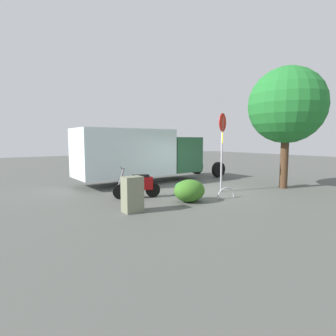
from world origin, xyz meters
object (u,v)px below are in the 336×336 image
(motorcycle, at_px, (138,185))
(utility_cabinet, at_px, (132,194))
(stop_sign, at_px, (222,140))
(street_tree, at_px, (287,106))
(bike_rack_hoop, at_px, (226,198))
(box_truck_near, at_px, (142,153))

(motorcycle, bearing_deg, utility_cabinet, 75.61)
(stop_sign, distance_m, utility_cabinet, 4.96)
(street_tree, height_order, utility_cabinet, street_tree)
(utility_cabinet, bearing_deg, stop_sign, -171.50)
(street_tree, distance_m, utility_cabinet, 8.22)
(motorcycle, relative_size, utility_cabinet, 1.58)
(stop_sign, xyz_separation_m, bike_rack_hoop, (0.80, 1.00, -2.21))
(stop_sign, height_order, utility_cabinet, stop_sign)
(box_truck_near, xyz_separation_m, motorcycle, (2.03, 3.16, -1.03))
(box_truck_near, bearing_deg, street_tree, -50.23)
(bike_rack_hoop, bearing_deg, utility_cabinet, -4.68)
(stop_sign, relative_size, utility_cabinet, 3.01)
(motorcycle, relative_size, bike_rack_hoop, 2.05)
(stop_sign, distance_m, street_tree, 3.48)
(box_truck_near, distance_m, bike_rack_hoop, 5.40)
(motorcycle, relative_size, street_tree, 0.32)
(motorcycle, distance_m, utility_cabinet, 1.99)
(box_truck_near, relative_size, utility_cabinet, 7.77)
(stop_sign, bearing_deg, utility_cabinet, 8.50)
(utility_cabinet, relative_size, bike_rack_hoop, 1.29)
(box_truck_near, bearing_deg, utility_cabinet, -123.87)
(box_truck_near, bearing_deg, stop_sign, -70.89)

